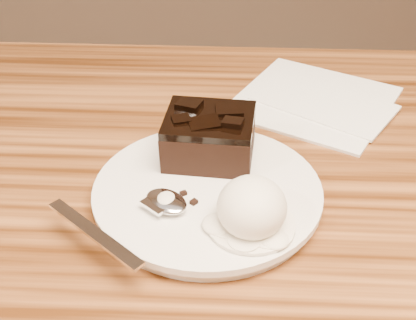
{
  "coord_description": "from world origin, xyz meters",
  "views": [
    {
      "loc": [
        -0.06,
        -0.34,
        1.08
      ],
      "look_at": [
        -0.08,
        0.07,
        0.79
      ],
      "focal_mm": 49.31,
      "sensor_mm": 36.0,
      "label": 1
    }
  ],
  "objects_px": {
    "spoon": "(166,203)",
    "napkin": "(314,100)",
    "brownie": "(209,139)",
    "plate": "(207,195)",
    "ice_cream_scoop": "(252,207)"
  },
  "relations": [
    {
      "from": "plate",
      "to": "brownie",
      "type": "distance_m",
      "value": 0.06
    },
    {
      "from": "brownie",
      "to": "napkin",
      "type": "distance_m",
      "value": 0.18
    },
    {
      "from": "spoon",
      "to": "brownie",
      "type": "bearing_deg",
      "value": 17.59
    },
    {
      "from": "brownie",
      "to": "ice_cream_scoop",
      "type": "relative_size",
      "value": 1.35
    },
    {
      "from": "brownie",
      "to": "ice_cream_scoop",
      "type": "height_order",
      "value": "ice_cream_scoop"
    },
    {
      "from": "plate",
      "to": "ice_cream_scoop",
      "type": "height_order",
      "value": "ice_cream_scoop"
    },
    {
      "from": "brownie",
      "to": "spoon",
      "type": "xyz_separation_m",
      "value": [
        -0.03,
        -0.08,
        -0.01
      ]
    },
    {
      "from": "napkin",
      "to": "ice_cream_scoop",
      "type": "bearing_deg",
      "value": -107.83
    },
    {
      "from": "plate",
      "to": "napkin",
      "type": "bearing_deg",
      "value": 58.78
    },
    {
      "from": "brownie",
      "to": "spoon",
      "type": "bearing_deg",
      "value": -112.71
    },
    {
      "from": "spoon",
      "to": "napkin",
      "type": "height_order",
      "value": "spoon"
    },
    {
      "from": "napkin",
      "to": "plate",
      "type": "bearing_deg",
      "value": -121.22
    },
    {
      "from": "brownie",
      "to": "ice_cream_scoop",
      "type": "bearing_deg",
      "value": -68.4
    },
    {
      "from": "napkin",
      "to": "spoon",
      "type": "bearing_deg",
      "value": -124.18
    },
    {
      "from": "plate",
      "to": "brownie",
      "type": "relative_size",
      "value": 2.51
    }
  ]
}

